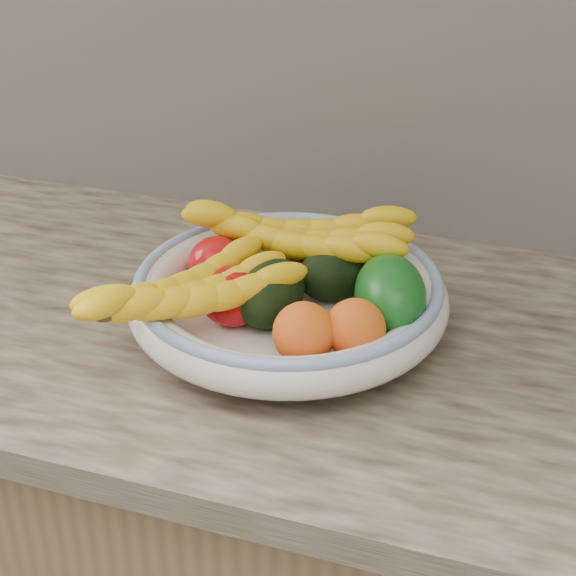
{
  "coord_description": "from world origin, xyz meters",
  "views": [
    {
      "loc": [
        0.3,
        0.78,
        1.49
      ],
      "look_at": [
        0.0,
        1.66,
        0.96
      ],
      "focal_mm": 55.0,
      "sensor_mm": 36.0,
      "label": 1
    }
  ],
  "objects_px": {
    "fruit_bowl": "(288,296)",
    "banana_bunch_front": "(188,298)",
    "green_mango": "(390,295)",
    "banana_bunch_back": "(295,241)"
  },
  "relations": [
    {
      "from": "fruit_bowl",
      "to": "banana_bunch_front",
      "type": "bearing_deg",
      "value": -132.97
    },
    {
      "from": "banana_bunch_back",
      "to": "banana_bunch_front",
      "type": "bearing_deg",
      "value": -119.61
    },
    {
      "from": "fruit_bowl",
      "to": "green_mango",
      "type": "bearing_deg",
      "value": -1.7
    },
    {
      "from": "fruit_bowl",
      "to": "green_mango",
      "type": "relative_size",
      "value": 3.14
    },
    {
      "from": "fruit_bowl",
      "to": "banana_bunch_back",
      "type": "distance_m",
      "value": 0.08
    },
    {
      "from": "banana_bunch_front",
      "to": "green_mango",
      "type": "bearing_deg",
      "value": -33.11
    },
    {
      "from": "fruit_bowl",
      "to": "green_mango",
      "type": "xyz_separation_m",
      "value": [
        0.13,
        -0.0,
        0.03
      ]
    },
    {
      "from": "fruit_bowl",
      "to": "banana_bunch_front",
      "type": "height_order",
      "value": "banana_bunch_front"
    },
    {
      "from": "banana_bunch_back",
      "to": "banana_bunch_front",
      "type": "xyz_separation_m",
      "value": [
        -0.07,
        -0.17,
        -0.01
      ]
    },
    {
      "from": "green_mango",
      "to": "banana_bunch_back",
      "type": "relative_size",
      "value": 0.4
    }
  ]
}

